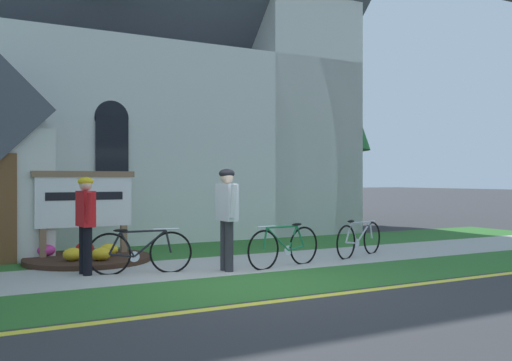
% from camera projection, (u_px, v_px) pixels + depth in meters
% --- Properties ---
extents(ground, '(140.00, 140.00, 0.00)m').
position_uv_depth(ground, '(166.00, 252.00, 12.09)').
color(ground, '#333335').
extents(sidewalk_slab, '(32.00, 2.15, 0.01)m').
position_uv_depth(sidewalk_slab, '(161.00, 270.00, 9.68)').
color(sidewalk_slab, '#A8A59E').
rests_on(sidewalk_slab, ground).
extents(grass_verge, '(32.00, 1.85, 0.01)m').
position_uv_depth(grass_verge, '(204.00, 291.00, 7.92)').
color(grass_verge, '#2D6628').
rests_on(grass_verge, ground).
extents(church_lawn, '(24.00, 2.55, 0.01)m').
position_uv_depth(church_lawn, '(126.00, 254.00, 11.76)').
color(church_lawn, '#2D6628').
rests_on(church_lawn, ground).
extents(curb_paint_stripe, '(28.00, 0.16, 0.01)m').
position_uv_depth(curb_paint_stripe, '(237.00, 306.00, 6.97)').
color(curb_paint_stripe, yellow).
rests_on(curb_paint_stripe, ground).
extents(church_building, '(15.33, 11.35, 13.25)m').
position_uv_depth(church_building, '(92.00, 73.00, 17.03)').
color(church_building, silver).
rests_on(church_building, ground).
extents(church_sign, '(2.01, 0.18, 1.77)m').
position_uv_depth(church_sign, '(85.00, 202.00, 11.01)').
color(church_sign, '#7F6047').
rests_on(church_sign, ground).
extents(flower_bed, '(2.42, 2.42, 0.34)m').
position_uv_depth(flower_bed, '(87.00, 257.00, 10.69)').
color(flower_bed, '#382319').
rests_on(flower_bed, ground).
extents(bicycle_blue, '(1.67, 0.70, 0.79)m').
position_uv_depth(bicycle_blue, '(359.00, 239.00, 11.44)').
color(bicycle_blue, black).
rests_on(bicycle_blue, ground).
extents(bicycle_white, '(1.71, 0.41, 0.80)m').
position_uv_depth(bicycle_white, '(284.00, 246.00, 10.07)').
color(bicycle_white, black).
rests_on(bicycle_white, ground).
extents(bicycle_silver, '(1.70, 0.47, 0.79)m').
position_uv_depth(bicycle_silver, '(140.00, 252.00, 9.35)').
color(bicycle_silver, black).
rests_on(bicycle_silver, ground).
extents(cyclist_in_orange_jersey, '(0.29, 0.77, 1.65)m').
position_uv_depth(cyclist_in_orange_jersey, '(86.00, 218.00, 9.21)').
color(cyclist_in_orange_jersey, black).
rests_on(cyclist_in_orange_jersey, ground).
extents(cyclist_in_blue_jersey, '(0.30, 0.75, 1.79)m').
position_uv_depth(cyclist_in_blue_jersey, '(227.00, 210.00, 9.58)').
color(cyclist_in_blue_jersey, '#2D2D33').
rests_on(cyclist_in_blue_jersey, ground).
extents(roadside_conifer, '(4.17, 4.17, 8.81)m').
position_uv_depth(roadside_conifer, '(309.00, 60.00, 18.91)').
color(roadside_conifer, '#4C3823').
rests_on(roadside_conifer, ground).
extents(distant_hill, '(77.34, 48.61, 24.49)m').
position_uv_depth(distant_hill, '(39.00, 189.00, 86.34)').
color(distant_hill, '#847A5B').
rests_on(distant_hill, ground).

